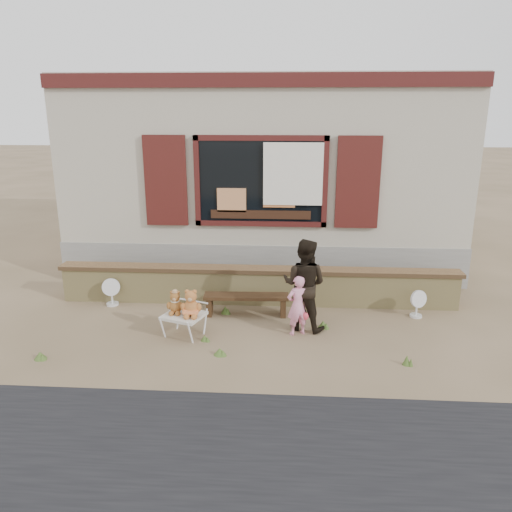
# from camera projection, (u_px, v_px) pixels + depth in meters

# --- Properties ---
(ground) EXTENTS (80.00, 80.00, 0.00)m
(ground) POSITION_uv_depth(u_px,v_px,m) (254.00, 326.00, 8.03)
(ground) COLOR brown
(ground) RESTS_ON ground
(shopfront) EXTENTS (8.04, 5.13, 4.00)m
(shopfront) POSITION_uv_depth(u_px,v_px,m) (267.00, 169.00, 11.76)
(shopfront) COLOR #A19882
(shopfront) RESTS_ON ground
(brick_wall) EXTENTS (7.10, 0.36, 0.67)m
(brick_wall) POSITION_uv_depth(u_px,v_px,m) (257.00, 285.00, 8.89)
(brick_wall) COLOR tan
(brick_wall) RESTS_ON ground
(bench) EXTENTS (1.43, 0.36, 0.36)m
(bench) POSITION_uv_depth(u_px,v_px,m) (246.00, 300.00, 8.39)
(bench) COLOR #301F10
(bench) RESTS_ON ground
(folding_chair) EXTENTS (0.71, 0.67, 0.35)m
(folding_chair) POSITION_uv_depth(u_px,v_px,m) (184.00, 316.00, 7.61)
(folding_chair) COLOR beige
(folding_chair) RESTS_ON ground
(teddy_bear_left) EXTENTS (0.33, 0.31, 0.37)m
(teddy_bear_left) POSITION_uv_depth(u_px,v_px,m) (175.00, 302.00, 7.60)
(teddy_bear_left) COLOR brown
(teddy_bear_left) RESTS_ON folding_chair
(teddy_bear_right) EXTENTS (0.39, 0.36, 0.43)m
(teddy_bear_right) POSITION_uv_depth(u_px,v_px,m) (191.00, 302.00, 7.48)
(teddy_bear_right) COLOR #9B5C2B
(teddy_bear_right) RESTS_ON folding_chair
(child) EXTENTS (0.41, 0.35, 0.95)m
(child) POSITION_uv_depth(u_px,v_px,m) (298.00, 305.00, 7.61)
(child) COLOR pink
(child) RESTS_ON ground
(adult) EXTENTS (0.86, 0.76, 1.47)m
(adult) POSITION_uv_depth(u_px,v_px,m) (304.00, 285.00, 7.76)
(adult) COLOR black
(adult) RESTS_ON ground
(fan_left) EXTENTS (0.33, 0.21, 0.51)m
(fan_left) POSITION_uv_depth(u_px,v_px,m) (111.00, 292.00, 8.82)
(fan_left) COLOR silver
(fan_left) RESTS_ON ground
(fan_right) EXTENTS (0.31, 0.21, 0.48)m
(fan_right) POSITION_uv_depth(u_px,v_px,m) (417.00, 303.00, 8.32)
(fan_right) COLOR silver
(fan_right) RESTS_ON ground
(grass_tufts) EXTENTS (5.22, 1.94, 0.14)m
(grass_tufts) POSITION_uv_depth(u_px,v_px,m) (227.00, 337.00, 7.50)
(grass_tufts) COLOR #476227
(grass_tufts) RESTS_ON ground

